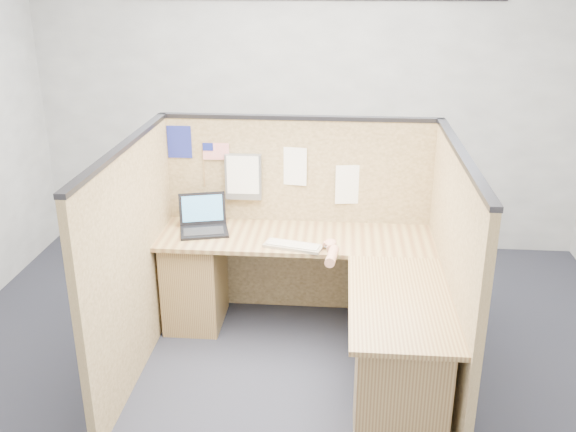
# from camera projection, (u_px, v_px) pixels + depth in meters

# --- Properties ---
(floor) EXTENTS (5.00, 5.00, 0.00)m
(floor) POSITION_uv_depth(u_px,v_px,m) (287.00, 378.00, 4.21)
(floor) COLOR #1F202C
(floor) RESTS_ON ground
(wall_back) EXTENTS (5.00, 0.00, 5.00)m
(wall_back) POSITION_uv_depth(u_px,v_px,m) (309.00, 100.00, 5.79)
(wall_back) COLOR gray
(wall_back) RESTS_ON floor
(cubicle_partitions) EXTENTS (2.06, 1.83, 1.53)m
(cubicle_partitions) POSITION_uv_depth(u_px,v_px,m) (293.00, 245.00, 4.32)
(cubicle_partitions) COLOR brown
(cubicle_partitions) RESTS_ON floor
(l_desk) EXTENTS (1.95, 1.75, 0.73)m
(l_desk) POSITION_uv_depth(u_px,v_px,m) (318.00, 306.00, 4.31)
(l_desk) COLOR brown
(l_desk) RESTS_ON floor
(laptop) EXTENTS (0.39, 0.40, 0.25)m
(laptop) POSITION_uv_depth(u_px,v_px,m) (206.00, 222.00, 4.67)
(laptop) COLOR black
(laptop) RESTS_ON l_desk
(keyboard) EXTENTS (0.42, 0.23, 0.03)m
(keyboard) POSITION_uv_depth(u_px,v_px,m) (293.00, 246.00, 4.38)
(keyboard) COLOR gray
(keyboard) RESTS_ON l_desk
(mouse) EXTENTS (0.11, 0.08, 0.04)m
(mouse) POSITION_uv_depth(u_px,v_px,m) (330.00, 246.00, 4.36)
(mouse) COLOR #B3B3B7
(mouse) RESTS_ON l_desk
(hand_forearm) EXTENTS (0.10, 0.36, 0.08)m
(hand_forearm) POSITION_uv_depth(u_px,v_px,m) (332.00, 252.00, 4.23)
(hand_forearm) COLOR tan
(hand_forearm) RESTS_ON l_desk
(blue_poster) EXTENTS (0.18, 0.01, 0.24)m
(blue_poster) POSITION_uv_depth(u_px,v_px,m) (179.00, 142.00, 4.70)
(blue_poster) COLOR navy
(blue_poster) RESTS_ON cubicle_partitions
(american_flag) EXTENTS (0.20, 0.01, 0.34)m
(american_flag) POSITION_uv_depth(u_px,v_px,m) (213.00, 153.00, 4.69)
(american_flag) COLOR olive
(american_flag) RESTS_ON cubicle_partitions
(file_holder) EXTENTS (0.27, 0.05, 0.34)m
(file_holder) POSITION_uv_depth(u_px,v_px,m) (243.00, 177.00, 4.72)
(file_holder) COLOR slate
(file_holder) RESTS_ON cubicle_partitions
(paper_left) EXTENTS (0.22, 0.03, 0.29)m
(paper_left) POSITION_uv_depth(u_px,v_px,m) (292.00, 166.00, 4.69)
(paper_left) COLOR white
(paper_left) RESTS_ON cubicle_partitions
(paper_right) EXTENTS (0.23, 0.04, 0.30)m
(paper_right) POSITION_uv_depth(u_px,v_px,m) (351.00, 185.00, 4.70)
(paper_right) COLOR white
(paper_right) RESTS_ON cubicle_partitions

